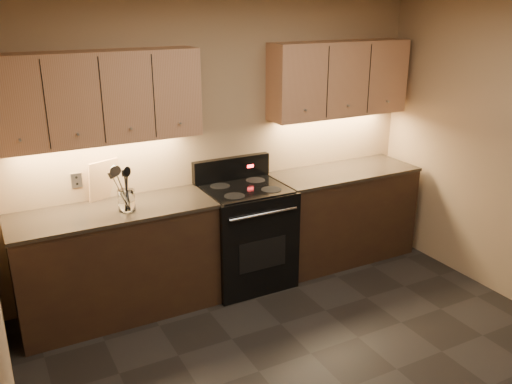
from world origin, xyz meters
TOP-DOWN VIEW (x-y plane):
  - wall_back at (0.00, 2.00)m, footprint 4.00×0.04m
  - counter_left at (-1.10, 1.70)m, footprint 1.62×0.62m
  - counter_right at (1.18, 1.70)m, footprint 1.46×0.62m
  - stove at (0.08, 1.68)m, footprint 0.76×0.68m
  - upper_cab_left at (-1.10, 1.85)m, footprint 1.60×0.30m
  - upper_cab_right at (1.18, 1.85)m, footprint 1.44×0.30m
  - outlet_plate at (-1.30, 1.99)m, footprint 0.08×0.01m
  - utensil_crock at (-1.00, 1.63)m, footprint 0.16×0.16m
  - cutting_board at (-1.09, 1.97)m, footprint 0.27×0.15m
  - black_spoon at (-1.00, 1.65)m, footprint 0.08×0.13m
  - black_turner at (-0.99, 1.62)m, footprint 0.10×0.15m
  - steel_spatula at (-0.98, 1.63)m, footprint 0.22×0.12m
  - steel_skimmer at (-0.98, 1.62)m, footprint 0.19×0.12m

SIDE VIEW (x-z plane):
  - counter_left at x=-1.10m, z-range 0.00..0.93m
  - counter_right at x=1.18m, z-range 0.00..0.93m
  - stove at x=0.08m, z-range -0.09..1.05m
  - utensil_crock at x=-1.00m, z-range 0.92..1.09m
  - cutting_board at x=-1.09m, z-range 0.93..1.27m
  - black_turner at x=-0.99m, z-range 0.94..1.27m
  - steel_spatula at x=-0.98m, z-range 0.94..1.29m
  - outlet_plate at x=-1.30m, z-range 1.06..1.18m
  - black_spoon at x=-1.00m, z-range 0.94..1.30m
  - steel_skimmer at x=-0.98m, z-range 0.94..1.32m
  - wall_back at x=0.00m, z-range 0.00..2.60m
  - upper_cab_left at x=-1.10m, z-range 1.45..2.15m
  - upper_cab_right at x=1.18m, z-range 1.45..2.15m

